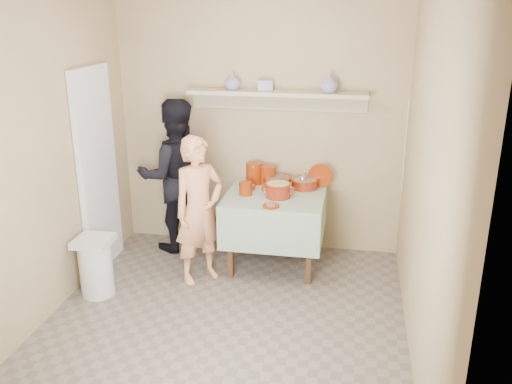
% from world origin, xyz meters
% --- Properties ---
extents(ground, '(3.50, 3.50, 0.00)m').
position_xyz_m(ground, '(0.00, 0.00, 0.00)').
color(ground, '#6B5F54').
rests_on(ground, ground).
extents(tile_panel, '(0.06, 0.70, 2.00)m').
position_xyz_m(tile_panel, '(-1.46, 0.95, 1.00)').
color(tile_panel, silver).
rests_on(tile_panel, ground).
extents(plate_stack_a, '(0.17, 0.17, 0.22)m').
position_xyz_m(plate_stack_a, '(-0.02, 1.56, 0.87)').
color(plate_stack_a, '#741D01').
rests_on(plate_stack_a, serving_table).
extents(plate_stack_b, '(0.16, 0.16, 0.19)m').
position_xyz_m(plate_stack_b, '(0.13, 1.55, 0.86)').
color(plate_stack_b, '#741D01').
rests_on(plate_stack_b, serving_table).
extents(bowl_stack, '(0.13, 0.13, 0.13)m').
position_xyz_m(bowl_stack, '(-0.04, 1.19, 0.83)').
color(bowl_stack, '#741D01').
rests_on(bowl_stack, serving_table).
extents(empty_bowl, '(0.15, 0.15, 0.04)m').
position_xyz_m(empty_bowl, '(-0.05, 1.37, 0.78)').
color(empty_bowl, '#741D01').
rests_on(empty_bowl, serving_table).
extents(propped_lid, '(0.25, 0.03, 0.25)m').
position_xyz_m(propped_lid, '(0.66, 1.56, 0.88)').
color(propped_lid, '#741D01').
rests_on(propped_lid, serving_table).
extents(vase_right, '(0.22, 0.22, 0.19)m').
position_xyz_m(vase_right, '(0.71, 1.61, 1.81)').
color(vase_right, navy).
rests_on(vase_right, wall_shelf).
extents(vase_left, '(0.23, 0.23, 0.17)m').
position_xyz_m(vase_left, '(-0.25, 1.63, 1.81)').
color(vase_left, navy).
rests_on(vase_left, wall_shelf).
extents(ceramic_box, '(0.16, 0.13, 0.10)m').
position_xyz_m(ceramic_box, '(0.08, 1.63, 1.77)').
color(ceramic_box, navy).
rests_on(ceramic_box, wall_shelf).
extents(person_cook, '(0.60, 0.61, 1.42)m').
position_xyz_m(person_cook, '(-0.40, 0.82, 0.71)').
color(person_cook, tan).
rests_on(person_cook, ground).
extents(person_helper, '(0.99, 0.90, 1.64)m').
position_xyz_m(person_helper, '(-0.85, 1.48, 0.82)').
color(person_helper, black).
rests_on(person_helper, ground).
extents(room_shell, '(3.04, 3.54, 2.62)m').
position_xyz_m(room_shell, '(0.00, 0.00, 1.61)').
color(room_shell, tan).
rests_on(room_shell, ground).
extents(serving_table, '(0.97, 0.97, 0.76)m').
position_xyz_m(serving_table, '(0.25, 1.28, 0.64)').
color(serving_table, '#4C2D16').
rests_on(serving_table, ground).
extents(cazuela_meat_a, '(0.30, 0.30, 0.10)m').
position_xyz_m(cazuela_meat_a, '(0.23, 1.51, 0.82)').
color(cazuela_meat_a, '#65150A').
rests_on(cazuela_meat_a, serving_table).
extents(cazuela_meat_b, '(0.28, 0.28, 0.10)m').
position_xyz_m(cazuela_meat_b, '(0.52, 1.49, 0.82)').
color(cazuela_meat_b, '#65150A').
rests_on(cazuela_meat_b, serving_table).
extents(ladle, '(0.08, 0.26, 0.19)m').
position_xyz_m(ladle, '(0.50, 1.46, 0.87)').
color(ladle, silver).
rests_on(ladle, cazuela_meat_b).
extents(cazuela_rice, '(0.33, 0.25, 0.14)m').
position_xyz_m(cazuela_rice, '(0.29, 1.18, 0.85)').
color(cazuela_rice, '#65150A').
rests_on(cazuela_rice, serving_table).
extents(front_plate, '(0.16, 0.16, 0.03)m').
position_xyz_m(front_plate, '(0.26, 0.90, 0.77)').
color(front_plate, '#741D01').
rests_on(front_plate, serving_table).
extents(wall_shelf, '(1.80, 0.25, 0.21)m').
position_xyz_m(wall_shelf, '(0.20, 1.65, 1.67)').
color(wall_shelf, tan).
rests_on(wall_shelf, room_shell).
extents(trash_bin, '(0.32, 0.32, 0.56)m').
position_xyz_m(trash_bin, '(-1.26, 0.35, 0.28)').
color(trash_bin, silver).
rests_on(trash_bin, ground).
extents(electrical_cord, '(0.01, 0.05, 0.90)m').
position_xyz_m(electrical_cord, '(1.47, 1.48, 1.25)').
color(electrical_cord, silver).
rests_on(electrical_cord, wall_shelf).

